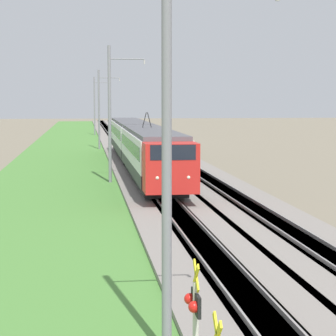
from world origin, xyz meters
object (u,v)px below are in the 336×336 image
at_px(crossing_signal_aux, 195,331).
at_px(catenary_mast_far, 99,109).
at_px(passenger_train, 139,143).
at_px(catenary_mast_near, 169,149).
at_px(catenary_mast_mid, 110,113).
at_px(catenary_mast_distant, 95,106).

distance_m(crossing_signal_aux, catenary_mast_far, 65.46).
height_order(passenger_train, catenary_mast_near, catenary_mast_near).
xyz_separation_m(passenger_train, crossing_signal_aux, (-42.41, 2.60, -0.43)).
height_order(catenary_mast_near, catenary_mast_mid, catenary_mast_mid).
bearing_deg(passenger_train, catenary_mast_near, -3.83).
bearing_deg(catenary_mast_distant, passenger_train, -177.22).
distance_m(catenary_mast_near, catenary_mast_distant, 93.18).
distance_m(passenger_train, catenary_mast_near, 39.30).
distance_m(catenary_mast_mid, catenary_mast_distant, 62.12).
bearing_deg(catenary_mast_mid, passenger_train, -17.98).
height_order(catenary_mast_far, catenary_mast_distant, catenary_mast_distant).
bearing_deg(catenary_mast_far, catenary_mast_near, -180.00).
xyz_separation_m(crossing_signal_aux, catenary_mast_far, (65.40, 0.02, 2.90)).
bearing_deg(passenger_train, catenary_mast_far, -173.50).
height_order(catenary_mast_mid, catenary_mast_distant, catenary_mast_distant).
relative_size(passenger_train, catenary_mast_mid, 4.30).
bearing_deg(catenary_mast_near, catenary_mast_distant, 0.00).
relative_size(catenary_mast_far, catenary_mast_distant, 0.97).
bearing_deg(catenary_mast_far, catenary_mast_mid, 180.00).
bearing_deg(crossing_signal_aux, catenary_mast_far, -89.99).
xyz_separation_m(passenger_train, catenary_mast_far, (22.99, 2.62, 2.47)).
height_order(crossing_signal_aux, catenary_mast_far, catenary_mast_far).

